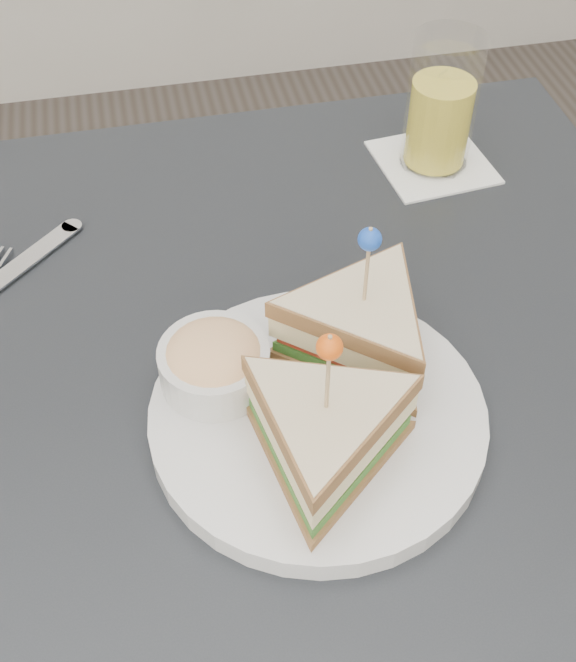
{
  "coord_description": "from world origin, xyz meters",
  "views": [
    {
      "loc": [
        -0.08,
        -0.42,
        1.28
      ],
      "look_at": [
        0.01,
        0.01,
        0.8
      ],
      "focal_mm": 45.0,
      "sensor_mm": 36.0,
      "label": 1
    }
  ],
  "objects": [
    {
      "name": "drink_set",
      "position": [
        0.22,
        0.26,
        0.81
      ],
      "size": [
        0.12,
        0.12,
        0.14
      ],
      "rotation": [
        0.0,
        0.0,
        0.1
      ],
      "color": "white",
      "rests_on": "table"
    },
    {
      "name": "plate_meal",
      "position": [
        0.03,
        -0.04,
        0.79
      ],
      "size": [
        0.3,
        0.3,
        0.15
      ],
      "rotation": [
        0.0,
        0.0,
        0.17
      ],
      "color": "silver",
      "rests_on": "table"
    },
    {
      "name": "table",
      "position": [
        0.0,
        0.0,
        0.67
      ],
      "size": [
        0.8,
        0.8,
        0.75
      ],
      "color": "black",
      "rests_on": "ground"
    }
  ]
}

